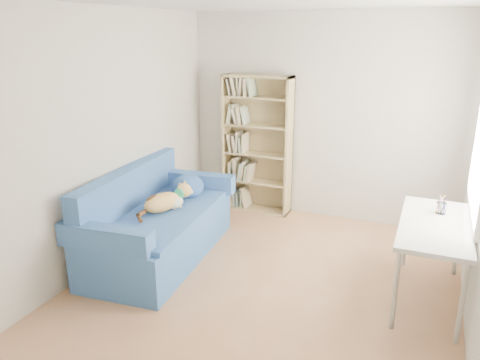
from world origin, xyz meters
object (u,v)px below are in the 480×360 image
at_px(sofa, 158,224).
at_px(bookshelf, 257,150).
at_px(desk, 435,230).
at_px(pen_cup, 441,207).

relative_size(sofa, bookshelf, 1.11).
relative_size(bookshelf, desk, 1.41).
bearing_deg(desk, sofa, -175.87).
distance_m(desk, pen_cup, 0.30).
bearing_deg(sofa, desk, -0.77).
bearing_deg(pen_cup, bookshelf, 151.60).
bearing_deg(bookshelf, sofa, -106.38).
distance_m(bookshelf, desk, 2.71).
height_order(sofa, bookshelf, bookshelf).
distance_m(bookshelf, pen_cup, 2.60).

